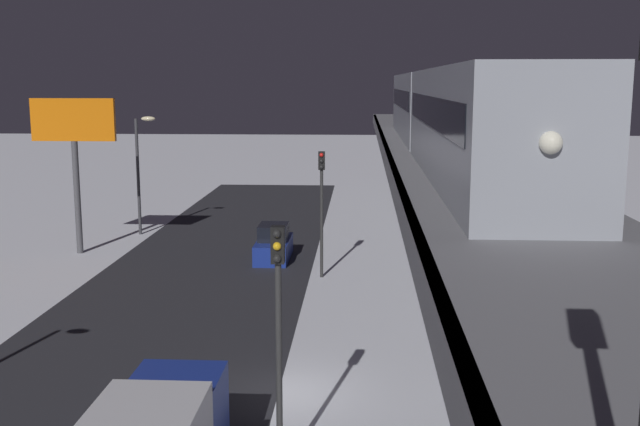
# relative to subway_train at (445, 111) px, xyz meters

# --- Properties ---
(ground_plane) EXTENTS (240.00, 240.00, 0.00)m
(ground_plane) POSITION_rel_subway_train_xyz_m (6.00, 9.97, -8.59)
(ground_plane) COLOR white
(avenue_asphalt) EXTENTS (11.00, 98.64, 0.01)m
(avenue_asphalt) POSITION_rel_subway_train_xyz_m (11.61, 9.97, -8.59)
(avenue_asphalt) COLOR #28282D
(avenue_asphalt) RESTS_ON ground_plane
(elevated_railway) EXTENTS (5.00, 98.64, 6.81)m
(elevated_railway) POSITION_rel_subway_train_xyz_m (0.09, 9.97, -2.75)
(elevated_railway) COLOR slate
(elevated_railway) RESTS_ON ground_plane
(subway_train) EXTENTS (2.94, 36.87, 3.40)m
(subway_train) POSITION_rel_subway_train_xyz_m (0.00, 0.00, 0.00)
(subway_train) COLOR #999EA8
(subway_train) RESTS_ON elevated_railway
(sedan_blue) EXTENTS (1.80, 4.36, 1.97)m
(sedan_blue) POSITION_rel_subway_train_xyz_m (8.41, -8.56, -7.79)
(sedan_blue) COLOR navy
(sedan_blue) RESTS_ON ground_plane
(traffic_light_near) EXTENTS (0.32, 0.44, 6.40)m
(traffic_light_near) POSITION_rel_subway_train_xyz_m (5.51, 15.03, -4.39)
(traffic_light_near) COLOR #2D2D2D
(traffic_light_near) RESTS_ON ground_plane
(traffic_light_mid) EXTENTS (0.32, 0.44, 6.40)m
(traffic_light_mid) POSITION_rel_subway_train_xyz_m (5.51, -4.67, -4.39)
(traffic_light_mid) COLOR #2D2D2D
(traffic_light_mid) RESTS_ON ground_plane
(commercial_billboard) EXTENTS (4.80, 0.36, 8.90)m
(commercial_billboard) POSITION_rel_subway_train_xyz_m (19.82, -9.43, -1.76)
(commercial_billboard) COLOR #4C4C51
(commercial_billboard) RESTS_ON ground_plane
(street_lamp_far) EXTENTS (1.35, 0.44, 7.65)m
(street_lamp_far) POSITION_rel_subway_train_xyz_m (17.68, -15.03, -3.78)
(street_lamp_far) COLOR #38383D
(street_lamp_far) RESTS_ON ground_plane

